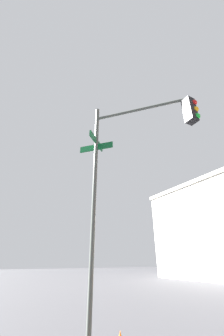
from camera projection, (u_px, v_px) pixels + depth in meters
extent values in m
cylinder|color=#474C47|center=(94.00, 200.00, 5.51)|extent=(0.12, 0.12, 6.46)
cylinder|color=#474C47|center=(139.00, 110.00, 6.31)|extent=(2.18, 2.05, 0.09)
cube|color=black|center=(190.00, 111.00, 5.71)|extent=(0.28, 0.28, 0.80)
sphere|color=red|center=(194.00, 103.00, 5.77)|extent=(0.18, 0.18, 0.18)
sphere|color=orange|center=(195.00, 109.00, 5.66)|extent=(0.18, 0.18, 0.18)
sphere|color=green|center=(197.00, 116.00, 5.56)|extent=(0.18, 0.18, 0.18)
cube|color=#0F5128|center=(96.00, 147.00, 6.24)|extent=(0.83, 0.78, 0.20)
cube|color=#0F5128|center=(96.00, 141.00, 6.34)|extent=(0.71, 0.76, 0.20)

